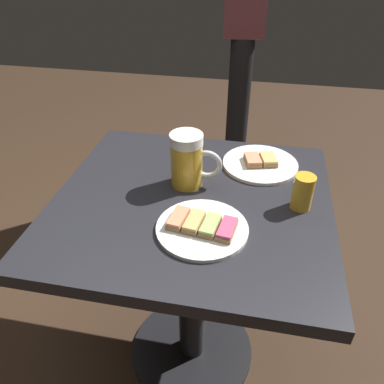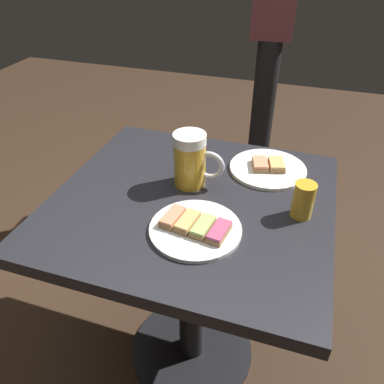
{
  "view_description": "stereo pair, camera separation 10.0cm",
  "coord_description": "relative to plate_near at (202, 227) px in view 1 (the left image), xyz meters",
  "views": [
    {
      "loc": [
        -0.8,
        -0.16,
        1.3
      ],
      "look_at": [
        0.0,
        0.0,
        0.72
      ],
      "focal_mm": 35.51,
      "sensor_mm": 36.0,
      "label": 1
    },
    {
      "loc": [
        -0.77,
        -0.25,
        1.3
      ],
      "look_at": [
        0.0,
        0.0,
        0.72
      ],
      "focal_mm": 35.51,
      "sensor_mm": 36.0,
      "label": 2
    }
  ],
  "objects": [
    {
      "name": "patron_standing",
      "position": [
        1.24,
        0.02,
        0.27
      ],
      "size": [
        0.34,
        0.21,
        1.69
      ],
      "rotation": [
        0.0,
        0.0,
        3.23
      ],
      "color": "black",
      "rests_on": "ground_plane"
    },
    {
      "name": "plate_near",
      "position": [
        0.0,
        0.0,
        0.0
      ],
      "size": [
        0.22,
        0.22,
        0.03
      ],
      "color": "white",
      "rests_on": "cafe_table"
    },
    {
      "name": "beer_mug",
      "position": [
        0.19,
        0.07,
        0.07
      ],
      "size": [
        0.09,
        0.14,
        0.15
      ],
      "color": "gold",
      "rests_on": "cafe_table"
    },
    {
      "name": "cafe_table",
      "position": [
        0.12,
        0.05,
        -0.17
      ],
      "size": [
        0.69,
        0.73,
        0.7
      ],
      "color": "black",
      "rests_on": "ground_plane"
    },
    {
      "name": "beer_glass_small",
      "position": [
        0.14,
        -0.23,
        0.04
      ],
      "size": [
        0.05,
        0.05,
        0.09
      ],
      "primitive_type": "cylinder",
      "color": "gold",
      "rests_on": "cafe_table"
    },
    {
      "name": "plate_far",
      "position": [
        0.33,
        -0.12,
        -0.0
      ],
      "size": [
        0.23,
        0.23,
        0.03
      ],
      "color": "white",
      "rests_on": "cafe_table"
    },
    {
      "name": "ground_plane",
      "position": [
        0.12,
        0.05,
        -0.71
      ],
      "size": [
        6.0,
        6.0,
        0.0
      ],
      "primitive_type": "plane",
      "color": "#382619"
    }
  ]
}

